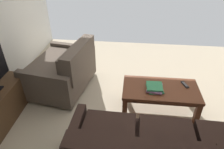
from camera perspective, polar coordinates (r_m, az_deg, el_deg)
name	(u,v)px	position (r m, az deg, el deg)	size (l,w,h in m)	color
ground_plane	(146,112)	(3.18, 9.58, -10.58)	(4.96, 5.10, 0.01)	#B7A88E
loveseat_near	(64,70)	(3.51, -13.53, 1.22)	(1.05, 1.27, 0.86)	black
coffee_table	(160,92)	(3.01, 13.56, -4.82)	(1.09, 0.57, 0.43)	brown
book_stack	(155,88)	(2.91, 12.00, -3.66)	(0.25, 0.29, 0.07)	#337F51
tv_remote	(185,85)	(3.13, 20.00, -2.73)	(0.10, 0.17, 0.02)	black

